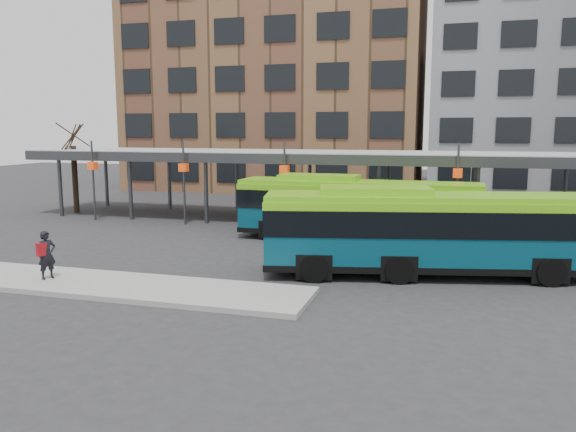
# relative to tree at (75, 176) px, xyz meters

# --- Properties ---
(ground) EXTENTS (120.00, 120.00, 0.00)m
(ground) POSITION_rel_tree_xyz_m (18.00, -12.00, -2.43)
(ground) COLOR #28282B
(ground) RESTS_ON ground
(boarding_island) EXTENTS (14.00, 3.00, 0.18)m
(boarding_island) POSITION_rel_tree_xyz_m (12.50, -15.00, -2.34)
(boarding_island) COLOR gray
(boarding_island) RESTS_ON ground
(canopy) EXTENTS (40.00, 6.53, 4.80)m
(canopy) POSITION_rel_tree_xyz_m (17.94, 0.87, 1.47)
(canopy) COLOR #999B9E
(canopy) RESTS_ON ground
(tree) EXTENTS (1.64, 1.64, 5.60)m
(tree) POSITION_rel_tree_xyz_m (0.00, 0.00, 0.00)
(tree) COLOR black
(tree) RESTS_ON ground
(building_brick) EXTENTS (26.00, 14.00, 22.00)m
(building_brick) POSITION_rel_tree_xyz_m (8.00, 20.00, 8.57)
(building_brick) COLOR brown
(building_brick) RESTS_ON ground
(bus_front) EXTENTS (12.45, 5.11, 3.36)m
(bus_front) POSITION_rel_tree_xyz_m (22.88, -10.28, -0.69)
(bus_front) COLOR #073F53
(bus_front) RESTS_ON ground
(bus_rear) EXTENTS (11.81, 2.92, 3.24)m
(bus_rear) POSITION_rel_tree_xyz_m (19.30, -4.40, -0.75)
(bus_rear) COLOR #073F53
(bus_rear) RESTS_ON ground
(pedestrian) EXTENTS (0.65, 0.75, 1.73)m
(pedestrian) POSITION_rel_tree_xyz_m (9.94, -15.13, -1.37)
(pedestrian) COLOR black
(pedestrian) RESTS_ON boarding_island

